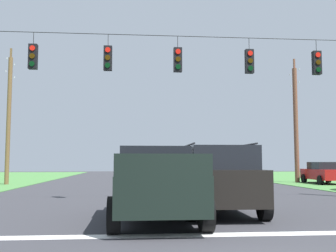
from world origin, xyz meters
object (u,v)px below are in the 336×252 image
object	(u,v)px
overhead_signal_span	(177,98)
distant_car_far_parked	(324,173)
pickup_truck	(155,183)
suv_black	(216,178)
utility_pole_near_left	(9,116)
utility_pole_mid_right	(296,122)
distant_car_oncoming	(214,172)
distant_car_crossing_white	(205,176)

from	to	relation	value
overhead_signal_span	distant_car_far_parked	xyz separation A→B (m)	(11.57, 11.71, -3.22)
pickup_truck	distant_car_far_parked	bearing A→B (deg)	52.14
suv_black	overhead_signal_span	bearing A→B (deg)	104.26
distant_car_far_parked	utility_pole_near_left	distance (m)	22.02
distant_car_far_parked	utility_pole_mid_right	size ratio (longest dim) A/B	0.47
distant_car_oncoming	distant_car_far_parked	distance (m)	7.67
overhead_signal_span	distant_car_far_parked	bearing A→B (deg)	45.36
suv_black	utility_pole_mid_right	xyz separation A→B (m)	(9.57, 16.80, 3.43)
distant_car_far_parked	utility_pole_near_left	xyz separation A→B (m)	(-21.67, 0.88, 3.85)
overhead_signal_span	distant_car_oncoming	world-z (taller)	overhead_signal_span
pickup_truck	distant_car_oncoming	xyz separation A→B (m)	(5.35, 18.62, -0.18)
utility_pole_mid_right	utility_pole_near_left	bearing A→B (deg)	-177.39
pickup_truck	utility_pole_near_left	size ratio (longest dim) A/B	0.58
overhead_signal_span	utility_pole_near_left	size ratio (longest dim) A/B	2.03
pickup_truck	distant_car_crossing_white	distance (m)	10.41
distant_car_oncoming	suv_black	bearing A→B (deg)	-101.22
pickup_truck	distant_car_oncoming	distance (m)	19.37
distant_car_crossing_white	overhead_signal_span	bearing A→B (deg)	-110.96
pickup_truck	suv_black	xyz separation A→B (m)	(1.91, 1.30, 0.09)
overhead_signal_span	distant_car_crossing_white	bearing A→B (deg)	69.04
suv_black	distant_car_crossing_white	xyz separation A→B (m)	(1.22, 8.62, -0.27)
overhead_signal_span	distant_car_crossing_white	size ratio (longest dim) A/B	4.24
suv_black	distant_car_far_parked	xyz separation A→B (m)	(10.74, 14.98, -0.27)
pickup_truck	distant_car_oncoming	bearing A→B (deg)	73.97
pickup_truck	overhead_signal_span	bearing A→B (deg)	76.64
utility_pole_near_left	pickup_truck	bearing A→B (deg)	-62.29
distant_car_oncoming	utility_pole_near_left	distance (m)	14.94
pickup_truck	distant_car_far_parked	xyz separation A→B (m)	(12.65, 16.28, -0.18)
distant_car_crossing_white	distant_car_oncoming	world-z (taller)	same
pickup_truck	utility_pole_near_left	bearing A→B (deg)	117.71
overhead_signal_span	distant_car_far_parked	world-z (taller)	overhead_signal_span
distant_car_crossing_white	distant_car_far_parked	distance (m)	11.44
suv_black	distant_car_crossing_white	distance (m)	8.71
distant_car_oncoming	distant_car_far_parked	bearing A→B (deg)	-17.73
overhead_signal_span	distant_car_far_parked	size ratio (longest dim) A/B	4.31
distant_car_oncoming	utility_pole_mid_right	world-z (taller)	utility_pole_mid_right
distant_car_far_parked	utility_pole_mid_right	distance (m)	4.29
pickup_truck	distant_car_oncoming	size ratio (longest dim) A/B	1.23
distant_car_crossing_white	utility_pole_near_left	size ratio (longest dim) A/B	0.48
overhead_signal_span	distant_car_crossing_white	distance (m)	6.58
suv_black	utility_pole_near_left	size ratio (longest dim) A/B	0.52
distant_car_crossing_white	distant_car_far_parked	bearing A→B (deg)	33.73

